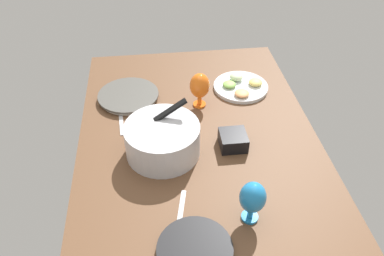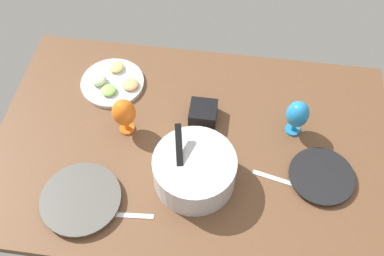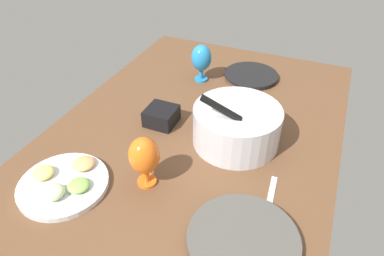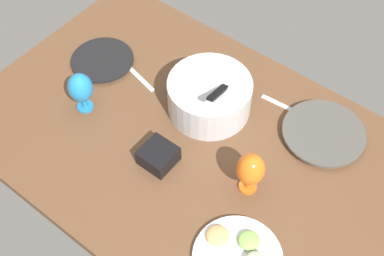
{
  "view_description": "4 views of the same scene",
  "coord_description": "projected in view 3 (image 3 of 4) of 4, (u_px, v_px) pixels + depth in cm",
  "views": [
    {
      "loc": [
        -118.23,
        17.59,
        110.83
      ],
      "look_at": [
        3.67,
        2.95,
        6.1
      ],
      "focal_mm": 35.49,
      "sensor_mm": 36.0,
      "label": 1
    },
    {
      "loc": [
        -13.27,
        95.46,
        149.58
      ],
      "look_at": [
        0.39,
        -3.52,
        6.1
      ],
      "focal_mm": 41.34,
      "sensor_mm": 36.0,
      "label": 2
    },
    {
      "loc": [
        92.15,
        39.51,
        79.94
      ],
      "look_at": [
        3.03,
        1.57,
        6.1
      ],
      "focal_mm": 32.4,
      "sensor_mm": 36.0,
      "label": 3
    },
    {
      "loc": [
        64.93,
        -82.4,
        147.69
      ],
      "look_at": [
        0.26,
        1.04,
        6.1
      ],
      "focal_mm": 47.34,
      "sensor_mm": 36.0,
      "label": 4
    }
  ],
  "objects": [
    {
      "name": "fruit_platter",
      "position": [
        63.0,
        183.0,
        1.07
      ],
      "size": [
        27.75,
        27.75,
        5.43
      ],
      "color": "silver",
      "rests_on": "ground_plane"
    },
    {
      "name": "dinner_plate_right",
      "position": [
        243.0,
        240.0,
        0.91
      ],
      "size": [
        29.81,
        29.81,
        2.8
      ],
      "color": "silver",
      "rests_on": "ground_plane"
    },
    {
      "name": "square_bowl_black",
      "position": [
        161.0,
        115.0,
        1.32
      ],
      "size": [
        11.2,
        11.2,
        6.48
      ],
      "color": "black",
      "rests_on": "ground_plane"
    },
    {
      "name": "ground_plane",
      "position": [
        191.0,
        140.0,
        1.29
      ],
      "size": [
        160.0,
        104.0,
        4.0
      ],
      "primitive_type": "cube",
      "color": "brown"
    },
    {
      "name": "dinner_plate_left",
      "position": [
        251.0,
        76.0,
        1.62
      ],
      "size": [
        25.03,
        25.03,
        2.17
      ],
      "color": "#4C4C51",
      "rests_on": "ground_plane"
    },
    {
      "name": "hurricane_glass_orange",
      "position": [
        144.0,
        157.0,
        1.03
      ],
      "size": [
        9.4,
        9.4,
        17.52
      ],
      "color": "orange",
      "rests_on": "ground_plane"
    },
    {
      "name": "mixing_bowl",
      "position": [
        237.0,
        125.0,
        1.21
      ],
      "size": [
        30.7,
        30.7,
        21.09
      ],
      "color": "silver",
      "rests_on": "ground_plane"
    },
    {
      "name": "hurricane_glass_blue",
      "position": [
        201.0,
        59.0,
        1.55
      ],
      "size": [
        9.12,
        9.12,
        17.22
      ],
      "color": "#2280C2",
      "rests_on": "ground_plane"
    },
    {
      "name": "fork_by_right_plate",
      "position": [
        271.0,
        197.0,
        1.04
      ],
      "size": [
        18.09,
        3.2,
        0.6
      ],
      "primitive_type": "cube",
      "rotation": [
        0.0,
        0.0,
        0.08
      ],
      "color": "silver",
      "rests_on": "ground_plane"
    },
    {
      "name": "fork_by_left_plate",
      "position": [
        247.0,
        96.0,
        1.49
      ],
      "size": [
        17.96,
        5.68,
        0.6
      ],
      "primitive_type": "cube",
      "rotation": [
        0.0,
        0.0,
        -0.22
      ],
      "color": "silver",
      "rests_on": "ground_plane"
    }
  ]
}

